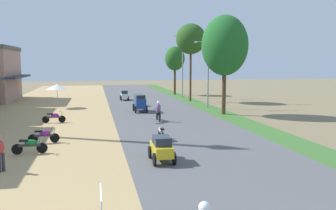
{
  "coord_description": "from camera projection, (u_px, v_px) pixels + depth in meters",
  "views": [
    {
      "loc": [
        -5.9,
        -5.62,
        4.81
      ],
      "look_at": [
        -0.66,
        19.58,
        1.7
      ],
      "focal_mm": 37.34,
      "sensor_mm": 36.0,
      "label": 1
    }
  ],
  "objects": [
    {
      "name": "median_tree_second",
      "position": [
        225.0,
        46.0,
        31.81
      ],
      "size": [
        4.24,
        4.24,
        9.07
      ],
      "color": "#4C351E",
      "rests_on": "median_strip"
    },
    {
      "name": "pedestrian_on_shoulder",
      "position": [
        1.0,
        152.0,
        15.23
      ],
      "size": [
        0.42,
        0.42,
        1.62
      ],
      "color": "#33333D",
      "rests_on": "dirt_shoulder"
    },
    {
      "name": "streetlamp_near",
      "position": [
        208.0,
        69.0,
        36.84
      ],
      "size": [
        3.16,
        0.2,
        7.1
      ],
      "color": "gray",
      "rests_on": "median_strip"
    },
    {
      "name": "median_tree_fourth",
      "position": [
        175.0,
        59.0,
        52.18
      ],
      "size": [
        2.97,
        2.97,
        7.21
      ],
      "color": "#4C351E",
      "rests_on": "median_strip"
    },
    {
      "name": "motorbike_ahead_fifth",
      "position": [
        143.0,
        101.0,
        38.65
      ],
      "size": [
        0.54,
        1.8,
        0.94
      ],
      "color": "black",
      "rests_on": "road_strip"
    },
    {
      "name": "car_hatchback_yellow",
      "position": [
        162.0,
        148.0,
        16.81
      ],
      "size": [
        1.04,
        2.0,
        1.23
      ],
      "color": "gold",
      "rests_on": "road_strip"
    },
    {
      "name": "motorbike_ahead_third",
      "position": [
        161.0,
        132.0,
        21.62
      ],
      "size": [
        0.54,
        1.8,
        0.94
      ],
      "color": "black",
      "rests_on": "road_strip"
    },
    {
      "name": "streetlamp_mid",
      "position": [
        183.0,
        62.0,
        47.53
      ],
      "size": [
        3.16,
        0.2,
        8.49
      ],
      "color": "gray",
      "rests_on": "median_strip"
    },
    {
      "name": "parked_motorbike_second",
      "position": [
        44.0,
        135.0,
        20.77
      ],
      "size": [
        1.8,
        0.54,
        0.94
      ],
      "color": "black",
      "rests_on": "dirt_shoulder"
    },
    {
      "name": "motorbike_ahead_fourth",
      "position": [
        158.0,
        112.0,
        28.43
      ],
      "size": [
        0.54,
        1.8,
        1.66
      ],
      "color": "black",
      "rests_on": "road_strip"
    },
    {
      "name": "vendor_umbrella",
      "position": [
        57.0,
        87.0,
        36.74
      ],
      "size": [
        2.2,
        2.2,
        2.52
      ],
      "color": "#99999E",
      "rests_on": "dirt_shoulder"
    },
    {
      "name": "median_tree_third",
      "position": [
        191.0,
        39.0,
        42.73
      ],
      "size": [
        3.66,
        3.66,
        9.53
      ],
      "color": "#4C351E",
      "rests_on": "median_strip"
    },
    {
      "name": "car_van_blue",
      "position": [
        140.0,
        102.0,
        33.98
      ],
      "size": [
        1.19,
        2.41,
        1.67
      ],
      "color": "navy",
      "rests_on": "road_strip"
    },
    {
      "name": "parked_motorbike_third",
      "position": [
        54.0,
        117.0,
        27.78
      ],
      "size": [
        1.8,
        0.54,
        0.94
      ],
      "color": "black",
      "rests_on": "dirt_shoulder"
    },
    {
      "name": "street_signboard",
      "position": [
        101.0,
        209.0,
        8.91
      ],
      "size": [
        0.06,
        1.3,
        1.5
      ],
      "color": "#262628",
      "rests_on": "dirt_shoulder"
    },
    {
      "name": "utility_pole_near",
      "position": [
        224.0,
        65.0,
        42.2
      ],
      "size": [
        1.8,
        0.2,
        8.8
      ],
      "color": "brown",
      "rests_on": "ground"
    },
    {
      "name": "parked_motorbike_nearest",
      "position": [
        30.0,
        145.0,
        18.28
      ],
      "size": [
        1.8,
        0.54,
        0.94
      ],
      "color": "black",
      "rests_on": "dirt_shoulder"
    },
    {
      "name": "car_hatchback_white",
      "position": [
        124.0,
        95.0,
        44.51
      ],
      "size": [
        1.04,
        2.0,
        1.23
      ],
      "color": "silver",
      "rests_on": "road_strip"
    }
  ]
}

